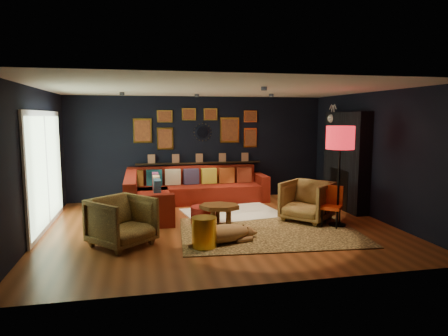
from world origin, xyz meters
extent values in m
plane|color=brown|center=(0.00, 0.00, 0.00)|extent=(6.50, 6.50, 0.00)
plane|color=black|center=(0.00, 2.75, 1.30)|extent=(6.50, 0.00, 6.50)
plane|color=black|center=(0.00, -2.75, 1.30)|extent=(6.50, 0.00, 6.50)
plane|color=black|center=(-3.25, 0.00, 1.30)|extent=(0.00, 5.50, 5.50)
plane|color=black|center=(3.25, 0.00, 1.30)|extent=(0.00, 5.50, 5.50)
plane|color=silver|center=(0.00, 0.00, 2.60)|extent=(6.50, 6.50, 0.00)
cube|color=maroon|center=(-0.20, 2.25, 0.21)|extent=(3.20, 0.95, 0.42)
cube|color=maroon|center=(-0.20, 2.60, 0.63)|extent=(3.20, 0.24, 0.46)
cube|color=maroon|center=(1.50, 2.25, 0.32)|extent=(0.22, 0.95, 0.64)
cube|color=maroon|center=(-1.32, 1.15, 0.21)|extent=(0.95, 2.20, 0.42)
cube|color=maroon|center=(-1.68, 1.15, 0.63)|extent=(0.24, 2.20, 0.46)
cube|color=maroon|center=(-1.32, 0.15, 0.32)|extent=(0.95, 0.22, 0.64)
cube|color=#985C20|center=(-1.60, 2.40, 0.62)|extent=(0.38, 0.14, 0.38)
cube|color=#174F5E|center=(-1.15, 2.40, 0.62)|extent=(0.38, 0.14, 0.38)
cube|color=beige|center=(-0.70, 2.40, 0.62)|extent=(0.38, 0.14, 0.38)
cube|color=#353050|center=(-0.25, 2.40, 0.62)|extent=(0.38, 0.14, 0.38)
cube|color=gold|center=(0.20, 2.40, 0.62)|extent=(0.38, 0.14, 0.38)
cube|color=#9A471C|center=(0.65, 2.40, 0.62)|extent=(0.38, 0.14, 0.38)
cube|color=maroon|center=(1.10, 2.40, 0.62)|extent=(0.38, 0.14, 0.38)
cube|color=#602955|center=(-1.15, 1.85, 0.62)|extent=(0.14, 0.38, 0.38)
cube|color=tan|center=(-1.15, 1.35, 0.62)|extent=(0.14, 0.38, 0.38)
cube|color=navy|center=(-1.15, 0.85, 0.62)|extent=(0.14, 0.38, 0.38)
cube|color=black|center=(0.00, 2.68, 0.92)|extent=(3.20, 0.12, 0.04)
cube|color=gold|center=(-1.40, 2.72, 1.75)|extent=(0.45, 0.03, 0.60)
cube|color=#9D5225|center=(-1.40, 2.70, 1.75)|extent=(0.38, 0.01, 0.51)
cube|color=gold|center=(-0.85, 2.72, 1.55)|extent=(0.40, 0.03, 0.55)
cube|color=#9D5225|center=(-0.85, 2.70, 1.55)|extent=(0.34, 0.01, 0.47)
cube|color=gold|center=(-0.85, 2.72, 2.10)|extent=(0.38, 0.03, 0.30)
cube|color=#9D5225|center=(-0.85, 2.70, 2.10)|extent=(0.32, 0.01, 0.25)
cube|color=gold|center=(0.80, 2.72, 1.75)|extent=(0.50, 0.03, 0.65)
cube|color=#9D5225|center=(0.80, 2.70, 1.75)|extent=(0.42, 0.01, 0.55)
cube|color=gold|center=(1.35, 2.72, 1.55)|extent=(0.35, 0.03, 0.50)
cube|color=#9D5225|center=(1.35, 2.70, 1.55)|extent=(0.30, 0.01, 0.42)
cube|color=gold|center=(1.35, 2.72, 2.10)|extent=(0.35, 0.03, 0.30)
cube|color=#9D5225|center=(1.35, 2.70, 2.10)|extent=(0.30, 0.01, 0.25)
cube|color=gold|center=(-0.25, 2.72, 2.15)|extent=(0.35, 0.03, 0.30)
cube|color=#9D5225|center=(-0.25, 2.70, 2.15)|extent=(0.30, 0.01, 0.25)
cube|color=gold|center=(0.30, 2.72, 2.15)|extent=(0.35, 0.03, 0.30)
cube|color=#9D5225|center=(0.30, 2.70, 2.15)|extent=(0.30, 0.01, 0.25)
cylinder|color=silver|center=(0.10, 2.72, 1.70)|extent=(0.28, 0.03, 0.28)
cone|color=gold|center=(0.32, 2.72, 1.70)|extent=(0.03, 0.16, 0.03)
cone|color=gold|center=(0.30, 2.72, 1.78)|extent=(0.04, 0.16, 0.04)
cone|color=gold|center=(0.26, 2.72, 1.86)|extent=(0.04, 0.16, 0.04)
cone|color=gold|center=(0.18, 2.72, 1.90)|extent=(0.04, 0.16, 0.04)
cone|color=gold|center=(0.10, 2.72, 1.92)|extent=(0.03, 0.16, 0.03)
cone|color=gold|center=(0.02, 2.72, 1.90)|extent=(0.04, 0.16, 0.04)
cone|color=gold|center=(-0.06, 2.72, 1.86)|extent=(0.04, 0.16, 0.04)
cone|color=gold|center=(-0.10, 2.72, 1.78)|extent=(0.04, 0.16, 0.04)
cone|color=gold|center=(-0.12, 2.72, 1.70)|extent=(0.03, 0.16, 0.03)
cone|color=gold|center=(-0.10, 2.72, 1.62)|extent=(0.04, 0.16, 0.04)
cone|color=gold|center=(-0.06, 2.72, 1.54)|extent=(0.04, 0.16, 0.04)
cone|color=gold|center=(0.02, 2.72, 1.50)|extent=(0.04, 0.16, 0.04)
cone|color=gold|center=(0.10, 2.72, 1.48)|extent=(0.03, 0.16, 0.03)
cone|color=gold|center=(0.18, 2.72, 1.50)|extent=(0.04, 0.16, 0.04)
cone|color=gold|center=(0.26, 2.72, 1.54)|extent=(0.04, 0.16, 0.04)
cone|color=gold|center=(0.30, 2.72, 1.62)|extent=(0.04, 0.16, 0.04)
cube|color=black|center=(3.10, 0.90, 1.10)|extent=(0.30, 1.60, 2.20)
cube|color=black|center=(3.04, 0.90, 0.45)|extent=(0.20, 0.80, 0.90)
cone|color=white|center=(3.19, 1.40, 2.05)|extent=(0.35, 0.28, 0.28)
sphere|color=white|center=(2.97, 1.40, 2.05)|extent=(0.20, 0.20, 0.20)
cylinder|color=white|center=(2.99, 1.34, 2.22)|extent=(0.02, 0.10, 0.28)
cylinder|color=white|center=(2.99, 1.46, 2.22)|extent=(0.02, 0.10, 0.28)
cube|color=white|center=(-3.22, 0.60, 1.10)|extent=(0.04, 2.80, 2.20)
cube|color=#C3E9B2|center=(-3.20, 0.60, 1.10)|extent=(0.01, 2.60, 2.00)
cube|color=white|center=(-3.19, 0.60, 1.10)|extent=(0.02, 0.06, 2.00)
cylinder|color=black|center=(-1.80, 1.20, 2.56)|extent=(0.10, 0.10, 0.06)
cylinder|color=black|center=(-0.20, 1.60, 2.56)|extent=(0.10, 0.10, 0.06)
cylinder|color=black|center=(1.40, 1.20, 2.56)|extent=(0.10, 0.10, 0.06)
cylinder|color=black|center=(0.60, -0.80, 2.56)|extent=(0.10, 0.10, 0.06)
cube|color=white|center=(0.46, 0.92, 0.01)|extent=(2.20, 1.75, 0.03)
cube|color=tan|center=(0.80, -0.59, 0.01)|extent=(3.36, 2.52, 0.02)
cylinder|color=#5B3716|center=(-0.16, -0.15, 0.19)|extent=(0.10, 0.10, 0.32)
cylinder|color=#5B3716|center=(0.14, -0.15, 0.19)|extent=(0.10, 0.10, 0.32)
cylinder|color=#5B3716|center=(-0.01, 0.20, 0.19)|extent=(0.10, 0.10, 0.32)
cylinder|color=maroon|center=(-0.29, 0.20, 0.19)|extent=(0.50, 0.50, 0.32)
imported|color=#C49042|center=(-1.79, -0.84, 0.44)|extent=(1.18, 1.17, 0.89)
imported|color=#C49042|center=(1.78, 0.01, 0.45)|extent=(1.19, 1.19, 0.90)
cylinder|color=gold|center=(-0.50, -1.22, 0.25)|extent=(0.40, 0.40, 0.50)
cylinder|color=black|center=(1.86, -0.52, 0.19)|extent=(0.03, 0.03, 0.38)
cylinder|color=black|center=(2.08, -0.69, 0.19)|extent=(0.03, 0.03, 0.38)
cylinder|color=black|center=(2.04, -0.31, 0.19)|extent=(0.03, 0.03, 0.38)
cylinder|color=black|center=(2.25, -0.48, 0.19)|extent=(0.03, 0.03, 0.38)
cube|color=#EB4014|center=(2.06, -0.50, 0.38)|extent=(0.52, 0.52, 0.06)
cube|color=#EB4014|center=(2.15, -0.38, 0.60)|extent=(0.32, 0.27, 0.37)
cylinder|color=black|center=(2.21, -0.47, 0.02)|extent=(0.32, 0.32, 0.04)
cylinder|color=black|center=(2.21, -0.47, 0.81)|extent=(0.04, 0.04, 1.55)
cylinder|color=#AE1219|center=(2.21, -0.47, 1.70)|extent=(0.53, 0.53, 0.44)
camera|label=1|loc=(-1.46, -7.33, 2.09)|focal=32.00mm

